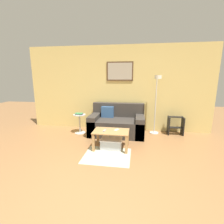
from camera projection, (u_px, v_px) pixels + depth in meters
ground_plane at (85, 209)px, 2.06m from camera, size 16.00×16.00×0.00m
wall_back at (118, 89)px, 4.96m from camera, size 5.60×0.09×2.55m
area_rug at (107, 156)px, 3.43m from camera, size 0.98×0.83×0.01m
couch at (117, 124)px, 4.71m from camera, size 1.54×0.91×0.86m
coffee_table at (111, 135)px, 3.72m from camera, size 0.81×0.51×0.43m
storage_bin at (112, 143)px, 3.79m from camera, size 0.49×0.38×0.23m
floor_lamp at (156, 98)px, 4.48m from camera, size 0.26×0.44×1.68m
side_table at (80, 122)px, 4.76m from camera, size 0.36×0.36×0.57m
book_stack at (79, 114)px, 4.69m from camera, size 0.23×0.17×0.04m
remote_control at (105, 131)px, 3.69m from camera, size 0.07×0.15×0.02m
cell_phone at (117, 130)px, 3.77m from camera, size 0.12×0.15×0.01m
step_stool at (175, 125)px, 4.67m from camera, size 0.42×0.29×0.51m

